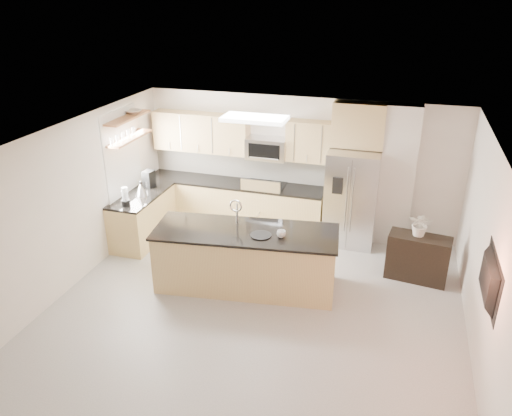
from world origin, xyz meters
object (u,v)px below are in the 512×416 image
(coffee_maker, at_px, (149,179))
(flower_vase, at_px, (422,218))
(credenza, at_px, (418,258))
(refrigerator, at_px, (351,198))
(microwave, at_px, (267,149))
(bowl, at_px, (133,111))
(television, at_px, (484,279))
(island, at_px, (246,258))
(range, at_px, (265,207))
(blender, at_px, (125,198))
(cup, at_px, (281,234))
(platter, at_px, (261,235))
(kettle, at_px, (141,189))

(coffee_maker, bearing_deg, flower_vase, -3.88)
(credenza, relative_size, coffee_maker, 2.99)
(refrigerator, height_order, flower_vase, refrigerator)
(refrigerator, relative_size, coffee_maker, 5.49)
(microwave, distance_m, bowl, 2.53)
(television, bearing_deg, coffee_maker, 66.51)
(refrigerator, height_order, island, refrigerator)
(microwave, relative_size, flower_vase, 1.25)
(refrigerator, bearing_deg, microwave, 174.14)
(range, height_order, flower_vase, flower_vase)
(island, relative_size, blender, 8.79)
(range, distance_m, television, 4.78)
(refrigerator, relative_size, cup, 13.07)
(platter, bearing_deg, island, 161.21)
(coffee_maker, xyz_separation_m, television, (5.61, -2.44, 0.28))
(blender, distance_m, coffee_maker, 0.90)
(range, height_order, cup, range)
(blender, height_order, bowl, bowl)
(refrigerator, relative_size, television, 1.65)
(microwave, xyz_separation_m, flower_vase, (2.87, -1.14, -0.55))
(microwave, distance_m, credenza, 3.36)
(kettle, bearing_deg, coffee_maker, 99.02)
(refrigerator, distance_m, island, 2.47)
(kettle, height_order, television, television)
(microwave, distance_m, flower_vase, 3.14)
(television, bearing_deg, microwave, 47.25)
(credenza, height_order, platter, platter)
(platter, height_order, flower_vase, flower_vase)
(cup, height_order, platter, cup)
(cup, bearing_deg, range, 112.07)
(credenza, height_order, kettle, kettle)
(flower_vase, bearing_deg, blender, -173.49)
(refrigerator, bearing_deg, credenza, -39.24)
(range, height_order, blender, blender)
(credenza, xyz_separation_m, coffee_maker, (-4.99, 0.37, 0.69))
(flower_vase, relative_size, television, 0.56)
(cup, height_order, television, television)
(microwave, relative_size, coffee_maker, 2.35)
(refrigerator, distance_m, credenza, 1.67)
(credenza, bearing_deg, bowl, -176.15)
(range, distance_m, refrigerator, 1.71)
(refrigerator, bearing_deg, flower_vase, -38.92)
(blender, distance_m, kettle, 0.46)
(range, bearing_deg, island, -82.42)
(coffee_maker, bearing_deg, bowl, -158.27)
(range, distance_m, credenza, 3.08)
(credenza, distance_m, bowl, 5.52)
(kettle, bearing_deg, television, -19.82)
(television, bearing_deg, refrigerator, 31.04)
(cup, relative_size, blender, 0.41)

